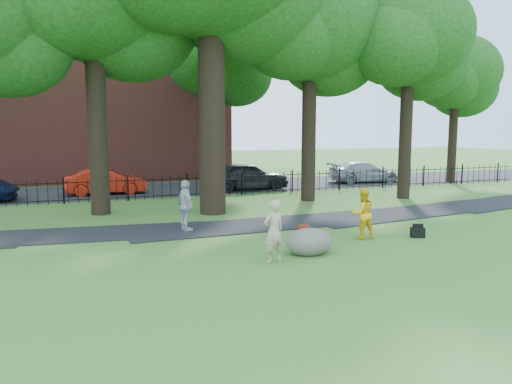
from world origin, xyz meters
name	(u,v)px	position (x,y,z in m)	size (l,w,h in m)	color
ground	(276,251)	(0.00, 0.00, 0.00)	(120.00, 120.00, 0.00)	#466E26
footpath	(261,225)	(1.00, 3.90, 0.00)	(36.00, 2.60, 0.03)	black
street	(173,189)	(0.00, 16.00, 0.00)	(80.00, 7.00, 0.02)	black
iron_fence	(187,186)	(0.00, 12.00, 0.60)	(44.00, 0.04, 1.20)	black
brick_building	(92,93)	(-4.00, 24.00, 6.00)	(18.00, 8.00, 12.00)	brown
tree_row	(214,23)	(0.52, 8.40, 8.15)	(26.82, 7.96, 12.42)	black
woman	(274,231)	(-0.50, -1.05, 0.86)	(0.63, 0.41, 1.72)	tan
man	(363,213)	(3.34, 0.60, 0.84)	(0.82, 0.64, 1.68)	yellow
pedestrian	(186,206)	(-1.88, 3.77, 0.91)	(1.07, 0.45, 1.83)	#AEAFB3
boulder	(309,240)	(0.80, -0.61, 0.41)	(1.41, 1.06, 0.82)	#6B6959
backpack	(418,233)	(5.18, 0.09, 0.16)	(0.44, 0.27, 0.33)	black
red_bag	(304,229)	(1.96, 2.17, 0.13)	(0.37, 0.23, 0.25)	maroon
red_sedan	(106,182)	(-3.89, 14.79, 0.70)	(1.49, 4.27, 1.41)	#B71D0E
grey_car	(247,176)	(4.00, 13.97, 0.82)	(1.94, 4.83, 1.65)	black
silver_car	(364,172)	(12.57, 15.01, 0.68)	(1.92, 4.72, 1.37)	#9B9FA4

